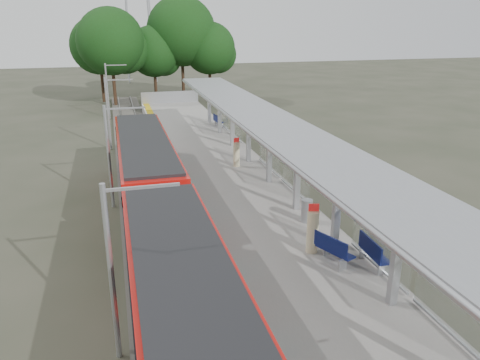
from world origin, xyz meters
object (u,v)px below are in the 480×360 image
at_px(bench_near, 373,252).
at_px(info_pillar_far, 236,154).
at_px(bench_mid, 333,249).
at_px(litter_bin, 307,211).
at_px(bench_far, 218,120).
at_px(info_pillar_near, 312,231).
at_px(train, 160,220).

bearing_deg(bench_near, info_pillar_far, 99.33).
height_order(bench_mid, litter_bin, bench_mid).
bearing_deg(bench_far, bench_near, -96.58).
relative_size(bench_near, info_pillar_near, 0.83).
relative_size(bench_far, litter_bin, 1.42).
relative_size(bench_far, info_pillar_far, 0.82).
height_order(bench_mid, bench_far, bench_mid).
xyz_separation_m(bench_near, bench_far, (-0.26, 24.11, -0.07)).
xyz_separation_m(train, info_pillar_near, (5.48, -2.13, -0.20)).
relative_size(bench_mid, litter_bin, 1.58).
bearing_deg(info_pillar_near, info_pillar_far, 104.82).
relative_size(train, litter_bin, 27.27).
distance_m(bench_near, bench_far, 24.11).
height_order(train, bench_far, train).
bearing_deg(bench_near, bench_far, 92.96).
bearing_deg(info_pillar_far, bench_far, 64.00).
height_order(info_pillar_far, litter_bin, info_pillar_far).
relative_size(bench_mid, bench_far, 1.11).
relative_size(train, info_pillar_far, 15.73).
relative_size(bench_mid, info_pillar_near, 0.81).
bearing_deg(info_pillar_near, bench_mid, -54.20).
xyz_separation_m(bench_mid, bench_far, (0.98, 23.50, -0.05)).
bearing_deg(bench_far, bench_mid, -99.60).
distance_m(bench_near, litter_bin, 4.34).
distance_m(bench_far, litter_bin, 19.83).
xyz_separation_m(info_pillar_near, litter_bin, (0.91, 2.67, -0.34)).
xyz_separation_m(bench_near, info_pillar_near, (-1.62, 1.61, 0.27)).
bearing_deg(info_pillar_far, info_pillar_near, -109.38).
height_order(bench_near, bench_mid, bench_near).
height_order(bench_near, info_pillar_far, info_pillar_far).
bearing_deg(bench_near, info_pillar_near, 137.60).
bearing_deg(bench_mid, litter_bin, 58.89).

